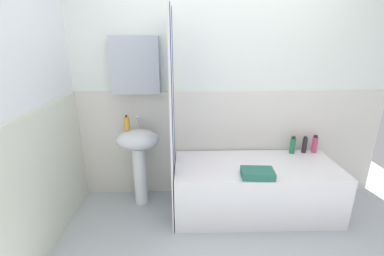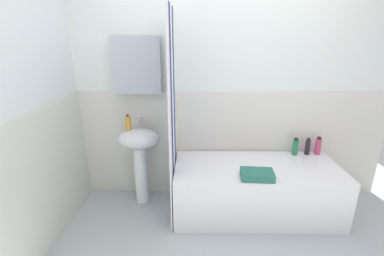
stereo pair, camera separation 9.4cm
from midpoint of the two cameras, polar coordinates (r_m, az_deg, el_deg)
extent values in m
cube|color=white|center=(2.87, 5.22, 8.01)|extent=(3.60, 0.05, 2.40)
cube|color=silver|center=(3.00, 4.96, -3.44)|extent=(3.60, 0.02, 1.20)
cube|color=silver|center=(2.77, -13.10, 13.00)|extent=(0.48, 0.12, 0.56)
cube|color=white|center=(2.30, -34.11, 2.32)|extent=(0.05, 1.81, 2.40)
cube|color=silver|center=(2.49, -30.97, -11.02)|extent=(0.02, 1.81, 1.20)
cylinder|color=white|center=(2.96, -12.04, -10.07)|extent=(0.14, 0.14, 0.64)
ellipsoid|color=white|center=(2.79, -12.61, -2.40)|extent=(0.44, 0.34, 0.20)
cylinder|color=silver|center=(2.84, -12.42, 0.67)|extent=(0.03, 0.03, 0.05)
cylinder|color=silver|center=(2.78, -12.68, 1.44)|extent=(0.02, 0.10, 0.02)
sphere|color=silver|center=(2.82, -12.54, 2.32)|extent=(0.03, 0.03, 0.03)
cylinder|color=gold|center=(2.76, -14.84, 0.90)|extent=(0.06, 0.06, 0.14)
sphere|color=black|center=(2.74, -14.98, 2.50)|extent=(0.02, 0.02, 0.02)
cube|color=white|center=(2.87, 12.38, -12.40)|extent=(1.63, 0.72, 0.53)
cube|color=white|center=(2.22, -5.74, -0.40)|extent=(0.01, 0.14, 2.00)
cube|color=navy|center=(2.36, -5.50, 0.72)|extent=(0.01, 0.14, 2.00)
cube|color=white|center=(2.50, -5.29, 1.72)|extent=(0.01, 0.14, 2.00)
cube|color=navy|center=(2.64, -5.10, 2.62)|extent=(0.01, 0.14, 2.00)
cube|color=white|center=(2.77, -4.92, 3.42)|extent=(0.01, 0.14, 2.00)
cylinder|color=#CE4572|center=(3.21, 24.16, -3.33)|extent=(0.06, 0.06, 0.18)
cylinder|color=black|center=(3.17, 24.39, -1.65)|extent=(0.04, 0.04, 0.02)
cylinder|color=#2B222E|center=(3.16, 22.31, -3.53)|extent=(0.05, 0.05, 0.16)
cylinder|color=#262026|center=(3.13, 22.52, -1.93)|extent=(0.04, 0.04, 0.02)
cylinder|color=#247E4F|center=(3.09, 20.05, -3.64)|extent=(0.06, 0.06, 0.17)
cylinder|color=#242820|center=(3.06, 20.25, -1.95)|extent=(0.04, 0.04, 0.02)
cube|color=#2B6E5B|center=(2.50, 12.88, -9.53)|extent=(0.31, 0.21, 0.07)
camera|label=1|loc=(0.05, -91.09, -0.36)|focal=24.73mm
camera|label=2|loc=(0.05, 88.91, 0.36)|focal=24.73mm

